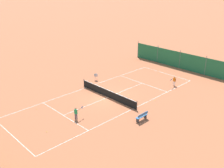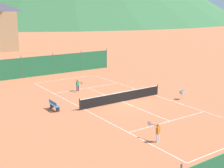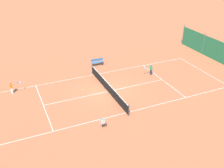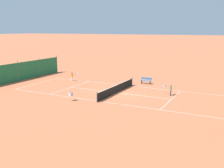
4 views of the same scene
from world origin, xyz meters
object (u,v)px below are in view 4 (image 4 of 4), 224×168
(tennis_ball_by_net_left, at_px, (177,109))
(tennis_ball_alley_left, at_px, (110,83))
(player_far_service, at_px, (170,89))
(tennis_ball_near_corner, at_px, (114,97))
(courtside_bench, at_px, (146,80))
(tennis_ball_mid_court, at_px, (106,88))
(tennis_ball_by_net_right, at_px, (39,85))
(ball_hopper, at_px, (71,95))
(tennis_ball_far_corner, at_px, (115,87))
(tennis_ball_service_box, at_px, (203,99))
(tennis_net, at_px, (117,89))
(tennis_ball_alley_right, at_px, (70,93))
(player_near_service, at_px, (72,76))

(tennis_ball_by_net_left, relative_size, tennis_ball_alley_left, 1.00)
(player_far_service, distance_m, tennis_ball_near_corner, 6.30)
(player_far_service, bearing_deg, tennis_ball_alley_left, -108.48)
(courtside_bench, bearing_deg, tennis_ball_mid_court, -35.13)
(tennis_ball_by_net_right, bearing_deg, tennis_ball_alley_left, 123.80)
(ball_hopper, bearing_deg, tennis_ball_far_corner, 171.08)
(player_far_service, height_order, tennis_ball_far_corner, player_far_service)
(tennis_ball_mid_court, bearing_deg, tennis_ball_far_corner, 148.61)
(courtside_bench, bearing_deg, tennis_ball_far_corner, -36.28)
(tennis_ball_by_net_right, distance_m, tennis_ball_alley_left, 9.45)
(tennis_ball_alley_left, bearing_deg, tennis_ball_by_net_left, 54.73)
(tennis_ball_service_box, relative_size, tennis_ball_near_corner, 1.00)
(tennis_net, relative_size, tennis_ball_by_net_right, 139.09)
(tennis_ball_service_box, bearing_deg, player_far_service, -88.89)
(player_far_service, distance_m, tennis_ball_by_net_left, 5.11)
(tennis_ball_mid_court, height_order, tennis_ball_far_corner, same)
(tennis_ball_alley_right, relative_size, courtside_bench, 0.04)
(player_near_service, bearing_deg, tennis_ball_alley_left, 101.21)
(tennis_ball_service_box, bearing_deg, ball_hopper, -60.17)
(tennis_ball_by_net_right, relative_size, tennis_ball_by_net_left, 1.00)
(courtside_bench, bearing_deg, tennis_ball_alley_left, -68.68)
(ball_hopper, bearing_deg, tennis_ball_mid_court, 175.75)
(tennis_ball_by_net_left, bearing_deg, ball_hopper, -78.42)
(tennis_ball_by_net_left, bearing_deg, tennis_ball_mid_court, -114.64)
(tennis_net, height_order, ball_hopper, tennis_net)
(player_near_service, height_order, tennis_ball_far_corner, player_near_service)
(tennis_ball_service_box, xyz_separation_m, tennis_ball_near_corner, (3.62, -8.65, 0.00))
(player_near_service, xyz_separation_m, tennis_ball_by_net_left, (6.65, 16.43, -0.72))
(tennis_ball_mid_court, bearing_deg, player_near_service, -107.92)
(tennis_net, distance_m, courtside_bench, 6.48)
(player_near_service, height_order, tennis_ball_by_net_left, player_near_service)
(player_near_service, distance_m, tennis_ball_by_net_left, 17.74)
(player_near_service, distance_m, tennis_ball_alley_right, 7.36)
(tennis_ball_near_corner, bearing_deg, ball_hopper, -45.98)
(courtside_bench, bearing_deg, tennis_net, -11.55)
(tennis_ball_by_net_right, bearing_deg, courtside_bench, 119.57)
(tennis_ball_alley_right, height_order, tennis_ball_far_corner, same)
(ball_hopper, height_order, courtside_bench, ball_hopper)
(tennis_ball_by_net_right, distance_m, tennis_ball_mid_court, 9.12)
(player_near_service, xyz_separation_m, tennis_ball_near_corner, (5.51, 9.42, -0.72))
(tennis_ball_by_net_right, height_order, tennis_ball_near_corner, same)
(tennis_ball_mid_court, distance_m, courtside_bench, 6.09)
(player_far_service, bearing_deg, tennis_ball_service_box, 91.11)
(tennis_ball_alley_right, xyz_separation_m, ball_hopper, (2.63, 2.05, 0.63))
(tennis_ball_alley_right, distance_m, courtside_bench, 10.86)
(ball_hopper, bearing_deg, tennis_ball_alley_right, -142.08)
(tennis_ball_service_box, bearing_deg, tennis_ball_near_corner, -67.26)
(tennis_ball_mid_court, bearing_deg, tennis_net, 57.91)
(tennis_net, xyz_separation_m, tennis_ball_by_net_left, (3.17, 7.71, -0.47))
(tennis_net, distance_m, tennis_ball_alley_right, 5.46)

